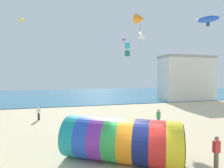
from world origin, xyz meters
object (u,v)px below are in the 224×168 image
at_px(kite_purple_parafoil, 124,40).
at_px(kite_cyan_box, 127,50).
at_px(kite_yellow_parafoil, 22,20).
at_px(kite_orange_delta, 140,19).
at_px(bystander_near_water, 39,113).
at_px(kite_handler, 216,152).
at_px(kite_blue_parafoil, 208,19).
at_px(kite_white_delta, 141,35).
at_px(bystander_mid_beach, 158,118).
at_px(giant_inflatable_tube, 121,140).

distance_m(kite_purple_parafoil, kite_cyan_box, 6.89).
height_order(kite_yellow_parafoil, kite_orange_delta, kite_orange_delta).
bearing_deg(kite_cyan_box, bystander_near_water, 160.82).
height_order(kite_handler, kite_orange_delta, kite_orange_delta).
distance_m(kite_purple_parafoil, kite_blue_parafoil, 13.94).
xyz_separation_m(kite_purple_parafoil, kite_orange_delta, (-0.89, -7.89, 0.43)).
height_order(kite_white_delta, kite_orange_delta, kite_orange_delta).
height_order(kite_purple_parafoil, bystander_mid_beach, kite_purple_parafoil).
xyz_separation_m(giant_inflatable_tube, kite_orange_delta, (4.15, 6.80, 9.57)).
xyz_separation_m(kite_white_delta, kite_blue_parafoil, (0.44, -10.71, -1.26)).
relative_size(kite_handler, kite_purple_parafoil, 2.16).
bearing_deg(kite_cyan_box, kite_white_delta, 45.76).
relative_size(kite_cyan_box, kite_orange_delta, 0.76).
distance_m(kite_white_delta, kite_orange_delta, 5.37).
relative_size(kite_yellow_parafoil, kite_orange_delta, 0.47).
relative_size(kite_cyan_box, bystander_near_water, 0.92).
xyz_separation_m(kite_blue_parafoil, bystander_mid_beach, (-1.03, 5.07, -8.30)).
bearing_deg(bystander_near_water, kite_cyan_box, -19.18).
height_order(kite_handler, bystander_near_water, kite_handler).
height_order(kite_purple_parafoil, kite_white_delta, kite_white_delta).
bearing_deg(kite_white_delta, kite_purple_parafoil, 114.84).
height_order(giant_inflatable_tube, bystander_near_water, giant_inflatable_tube).
xyz_separation_m(kite_orange_delta, kite_blue_parafoil, (2.74, -5.88, -1.66)).
relative_size(kite_orange_delta, bystander_near_water, 1.21).
height_order(bystander_near_water, bystander_mid_beach, bystander_mid_beach).
bearing_deg(bystander_mid_beach, kite_orange_delta, 154.72).
xyz_separation_m(giant_inflatable_tube, kite_purple_parafoil, (5.04, 14.69, 9.14)).
bearing_deg(kite_orange_delta, kite_handler, -85.53).
height_order(kite_orange_delta, bystander_near_water, kite_orange_delta).
distance_m(kite_cyan_box, bystander_near_water, 12.48).
height_order(kite_cyan_box, kite_blue_parafoil, kite_blue_parafoil).
bearing_deg(kite_blue_parafoil, kite_white_delta, 92.35).
bearing_deg(giant_inflatable_tube, kite_white_delta, 60.96).
relative_size(kite_cyan_box, kite_yellow_parafoil, 1.60).
distance_m(kite_white_delta, kite_blue_parafoil, 10.79).
xyz_separation_m(kite_purple_parafoil, bystander_near_water, (-11.32, -2.87, -9.60)).
bearing_deg(bystander_mid_beach, kite_yellow_parafoil, 166.67).
bearing_deg(kite_handler, kite_white_delta, 83.29).
xyz_separation_m(kite_handler, kite_yellow_parafoil, (-12.11, 11.17, 9.61)).
xyz_separation_m(kite_handler, kite_blue_parafoil, (2.05, 2.99, 8.28)).
bearing_deg(kite_white_delta, bystander_mid_beach, -96.00).
xyz_separation_m(kite_white_delta, bystander_near_water, (-12.74, 0.19, -9.62)).
relative_size(kite_handler, bystander_mid_beach, 1.02).
distance_m(kite_yellow_parafoil, kite_orange_delta, 11.65).
distance_m(bystander_near_water, bystander_mid_beach, 13.47).
relative_size(giant_inflatable_tube, kite_handler, 4.06).
bearing_deg(kite_handler, kite_blue_parafoil, 55.59).
xyz_separation_m(kite_purple_parafoil, kite_cyan_box, (-1.67, -6.23, -2.43)).
bearing_deg(bystander_near_water, kite_purple_parafoil, 14.23).
bearing_deg(kite_blue_parafoil, giant_inflatable_tube, -172.34).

